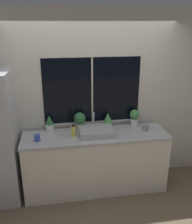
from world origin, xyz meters
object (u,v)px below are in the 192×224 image
Objects in this scene: potted_plant_far_left at (49,124)px; potted_plant_far_right at (134,117)px; mug_grey at (145,128)px; mug_blue at (37,138)px; sink at (96,131)px; potted_plant_center_right at (108,120)px; potted_plant_center_left at (80,120)px; soap_bottle at (73,131)px.

potted_plant_far_right is (1.32, 0.00, 0.02)m from potted_plant_far_left.
mug_grey is 1.61m from mug_blue.
mug_grey is at bearing 0.14° from sink.
potted_plant_far_right is (0.65, 0.21, 0.10)m from sink.
potted_plant_center_left is at bearing 180.00° from potted_plant_center_right.
potted_plant_far_right reaches higher than soap_bottle.
sink is 1.95× the size of potted_plant_far_left.
soap_bottle is 1.99× the size of mug_grey.
potted_plant_far_right is 2.88× the size of mug_blue.
potted_plant_far_left is at bearing -180.00° from potted_plant_center_left.
mug_blue is at bearing -164.43° from potted_plant_center_right.
mug_blue is at bearing -176.76° from mug_grey.
potted_plant_far_left is at bearing 171.86° from mug_grey.
sink is 0.34m from soap_bottle.
soap_bottle reaches higher than mug_blue.
potted_plant_far_right is 1.44× the size of soap_bottle.
potted_plant_center_right is at bearing 43.57° from sink.
sink reaches higher than potted_plant_far_left.
sink is at bearing -136.43° from potted_plant_center_right.
mug_blue is (-0.85, -0.09, 0.00)m from sink.
potted_plant_center_left is (-0.22, 0.21, 0.12)m from sink.
sink is at bearing -17.06° from potted_plant_far_left.
mug_grey is (0.98, -0.21, -0.12)m from potted_plant_center_left.
soap_bottle is at bearing 7.51° from mug_blue.
sink is 1.83× the size of potted_plant_center_left.
potted_plant_center_left is 2.93× the size of mug_blue.
mug_grey is at bearing -11.84° from potted_plant_center_left.
potted_plant_far_left reaches higher than mug_grey.
potted_plant_center_right is at bearing 15.57° from mug_blue.
soap_bottle is at bearing -157.55° from potted_plant_center_right.
sink is 0.69m from potted_plant_far_right.
mug_grey is at bearing 1.25° from soap_bottle.
mug_blue is at bearing -119.89° from potted_plant_far_left.
sink is 5.37× the size of mug_blue.
sink is 0.71m from potted_plant_far_left.
potted_plant_center_left is at bearing 136.63° from sink.
sink is 1.87× the size of potted_plant_far_right.
potted_plant_far_right reaches higher than sink.
potted_plant_far_left is 1.38× the size of soap_bottle.
soap_bottle is at bearing -178.75° from mug_grey.
potted_plant_center_left is 1.46× the size of soap_bottle.
potted_plant_center_left is 0.44m from potted_plant_center_right.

